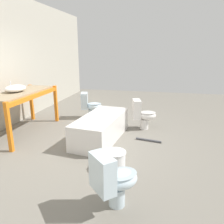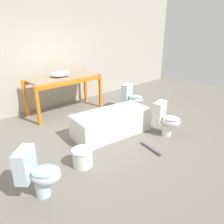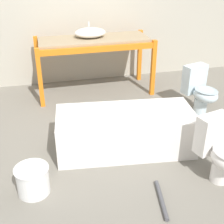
% 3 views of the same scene
% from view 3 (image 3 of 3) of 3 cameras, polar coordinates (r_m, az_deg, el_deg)
% --- Properties ---
extents(ground_plane, '(12.00, 12.00, 0.00)m').
position_cam_3_polar(ground_plane, '(4.26, -1.08, -4.62)').
color(ground_plane, slate).
extents(shelving_rack, '(1.95, 0.79, 0.96)m').
position_cam_3_polar(shelving_rack, '(5.34, -3.32, 11.85)').
color(shelving_rack, orange).
rests_on(shelving_rack, ground_plane).
extents(sink_basin, '(0.52, 0.40, 0.24)m').
position_cam_3_polar(sink_basin, '(5.34, -4.01, 14.28)').
color(sink_basin, white).
rests_on(sink_basin, shelving_rack).
extents(bathtub_main, '(1.76, 0.91, 0.51)m').
position_cam_3_polar(bathtub_main, '(3.89, 2.47, -3.01)').
color(bathtub_main, white).
rests_on(bathtub_main, ground_plane).
extents(toilet_near, '(0.48, 0.63, 0.72)m').
position_cam_3_polar(toilet_near, '(4.94, 15.85, 3.95)').
color(toilet_near, silver).
rests_on(toilet_near, ground_plane).
extents(toilet_extra, '(0.47, 0.63, 0.72)m').
position_cam_3_polar(toilet_extra, '(3.55, 19.28, -6.60)').
color(toilet_extra, white).
rests_on(toilet_extra, ground_plane).
extents(bucket_white, '(0.36, 0.36, 0.31)m').
position_cam_3_polar(bucket_white, '(3.40, -14.29, -11.90)').
color(bucket_white, white).
rests_on(bucket_white, ground_plane).
extents(loose_pipe, '(0.14, 0.54, 0.04)m').
position_cam_3_polar(loose_pipe, '(3.33, 9.02, -15.54)').
color(loose_pipe, '#4C4C51').
rests_on(loose_pipe, ground_plane).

